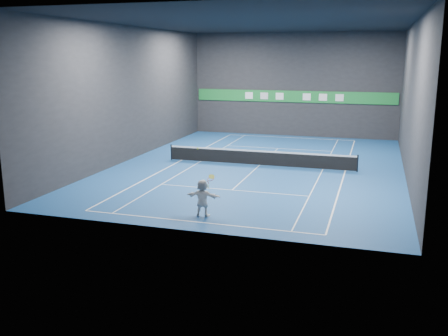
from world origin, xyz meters
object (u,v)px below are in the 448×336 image
(tennis_ball, at_px, (198,149))
(tennis_racket, at_px, (210,180))
(tennis_net, at_px, (259,157))
(player, at_px, (203,198))

(tennis_ball, distance_m, tennis_racket, 1.49)
(tennis_ball, bearing_deg, tennis_net, 88.33)
(tennis_net, xyz_separation_m, tennis_racket, (0.31, -10.96, 1.14))
(tennis_ball, relative_size, tennis_racket, 0.11)
(player, distance_m, tennis_net, 11.01)
(tennis_racket, bearing_deg, tennis_net, 91.64)
(player, distance_m, tennis_racket, 0.91)
(tennis_racket, bearing_deg, tennis_ball, 165.17)
(tennis_ball, relative_size, tennis_net, 0.01)
(player, height_order, tennis_net, player)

